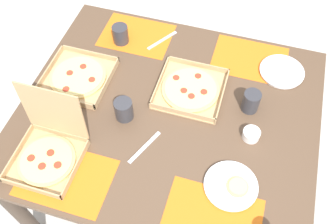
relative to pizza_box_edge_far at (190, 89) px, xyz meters
name	(u,v)px	position (x,y,z in m)	size (l,w,h in m)	color
ground_plane	(168,182)	(-0.07, -0.14, -0.77)	(6.00, 6.00, 0.00)	beige
dining_table	(168,125)	(-0.07, -0.14, -0.12)	(1.32, 1.14, 0.76)	#3F3328
placemat_near_left	(66,177)	(-0.36, -0.56, -0.01)	(0.36, 0.26, 0.00)	orange
placemat_near_right	(212,220)	(0.23, -0.56, -0.01)	(0.36, 0.26, 0.00)	orange
placemat_far_left	(137,35)	(-0.36, 0.27, -0.01)	(0.36, 0.26, 0.00)	orange
placemat_far_right	(250,59)	(0.23, 0.27, -0.01)	(0.36, 0.26, 0.00)	orange
pizza_box_edge_far	(190,89)	(0.00, 0.00, 0.00)	(0.30, 0.30, 0.04)	tan
pizza_box_corner_right	(78,77)	(-0.53, -0.08, 0.00)	(0.30, 0.30, 0.04)	tan
pizza_box_corner_left	(48,150)	(-0.46, -0.49, 0.04)	(0.27, 0.28, 0.30)	tan
plate_near_right	(231,186)	(0.27, -0.42, 0.00)	(0.21, 0.21, 0.03)	white
plate_far_right	(282,72)	(0.39, 0.23, 0.00)	(0.21, 0.21, 0.02)	white
cup_clear_left	(251,101)	(0.28, -0.02, 0.04)	(0.08, 0.08, 0.10)	#333338
cup_spare	(124,110)	(-0.24, -0.22, 0.04)	(0.08, 0.08, 0.10)	#333338
cup_red	(120,34)	(-0.42, 0.21, 0.04)	(0.08, 0.08, 0.10)	#333338
condiment_bowl	(251,134)	(0.31, -0.17, 0.01)	(0.07, 0.07, 0.04)	white
fork_by_far_right	(145,147)	(-0.11, -0.35, -0.01)	(0.19, 0.02, 0.01)	#B7B7BC
fork_by_far_left	(162,40)	(-0.22, 0.28, -0.01)	(0.19, 0.02, 0.01)	#B7B7BC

